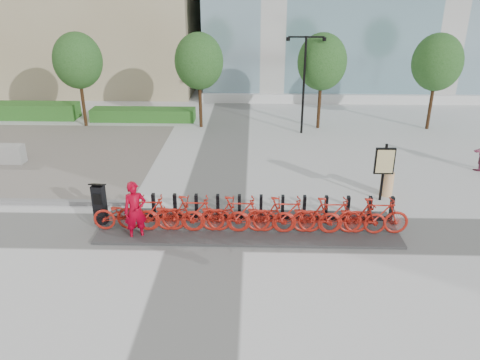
{
  "coord_description": "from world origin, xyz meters",
  "views": [
    {
      "loc": [
        1.45,
        -13.18,
        7.37
      ],
      "look_at": [
        1.0,
        1.5,
        1.2
      ],
      "focal_mm": 35.0,
      "sensor_mm": 36.0,
      "label": 1
    }
  ],
  "objects_px": {
    "worker_red": "(135,211)",
    "construction_barrel": "(387,184)",
    "jersey_barrier": "(0,154)",
    "kiosk": "(100,204)",
    "map_sign": "(384,163)",
    "bike_0": "(125,214)"
  },
  "relations": [
    {
      "from": "kiosk",
      "to": "construction_barrel",
      "type": "bearing_deg",
      "value": 20.83
    },
    {
      "from": "jersey_barrier",
      "to": "map_sign",
      "type": "bearing_deg",
      "value": -11.42
    },
    {
      "from": "worker_red",
      "to": "jersey_barrier",
      "type": "relative_size",
      "value": 0.89
    },
    {
      "from": "construction_barrel",
      "to": "map_sign",
      "type": "bearing_deg",
      "value": -125.24
    },
    {
      "from": "kiosk",
      "to": "jersey_barrier",
      "type": "relative_size",
      "value": 0.68
    },
    {
      "from": "kiosk",
      "to": "jersey_barrier",
      "type": "xyz_separation_m",
      "value": [
        -6.28,
        5.66,
        -0.37
      ]
    },
    {
      "from": "construction_barrel",
      "to": "jersey_barrier",
      "type": "xyz_separation_m",
      "value": [
        -16.29,
        2.96,
        -0.05
      ]
    },
    {
      "from": "construction_barrel",
      "to": "kiosk",
      "type": "bearing_deg",
      "value": -164.92
    },
    {
      "from": "map_sign",
      "to": "kiosk",
      "type": "bearing_deg",
      "value": -167.75
    },
    {
      "from": "construction_barrel",
      "to": "map_sign",
      "type": "height_order",
      "value": "map_sign"
    },
    {
      "from": "jersey_barrier",
      "to": "worker_red",
      "type": "bearing_deg",
      "value": -39.67
    },
    {
      "from": "worker_red",
      "to": "construction_barrel",
      "type": "relative_size",
      "value": 2.07
    },
    {
      "from": "worker_red",
      "to": "jersey_barrier",
      "type": "bearing_deg",
      "value": 118.67
    },
    {
      "from": "worker_red",
      "to": "map_sign",
      "type": "relative_size",
      "value": 0.88
    },
    {
      "from": "bike_0",
      "to": "map_sign",
      "type": "height_order",
      "value": "map_sign"
    },
    {
      "from": "kiosk",
      "to": "jersey_barrier",
      "type": "distance_m",
      "value": 8.46
    },
    {
      "from": "bike_0",
      "to": "jersey_barrier",
      "type": "distance_m",
      "value": 9.45
    },
    {
      "from": "kiosk",
      "to": "jersey_barrier",
      "type": "height_order",
      "value": "kiosk"
    },
    {
      "from": "worker_red",
      "to": "construction_barrel",
      "type": "bearing_deg",
      "value": 1.35
    },
    {
      "from": "worker_red",
      "to": "map_sign",
      "type": "bearing_deg",
      "value": -0.58
    },
    {
      "from": "construction_barrel",
      "to": "jersey_barrier",
      "type": "relative_size",
      "value": 0.43
    },
    {
      "from": "worker_red",
      "to": "construction_barrel",
      "type": "xyz_separation_m",
      "value": [
        8.62,
        3.55,
        -0.49
      ]
    }
  ]
}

